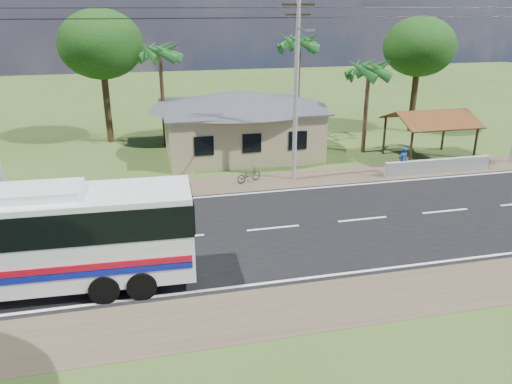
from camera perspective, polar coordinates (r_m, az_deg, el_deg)
ground at (r=23.38m, az=1.97°, el=-4.18°), size 120.00×120.00×0.00m
road at (r=23.37m, az=1.97°, el=-4.16°), size 120.00×16.00×0.03m
house at (r=34.85m, az=-1.94°, el=8.77°), size 12.40×10.00×5.00m
waiting_shed at (r=35.14m, az=19.36°, el=7.87°), size 5.20×4.48×3.35m
concrete_barrier at (r=32.81m, az=20.03°, el=2.80°), size 7.00×0.30×0.90m
utility_poles at (r=28.48m, az=3.99°, el=12.44°), size 32.80×2.22×11.00m
palm_near at (r=35.14m, az=12.79°, el=13.46°), size 2.80×2.80×6.70m
palm_mid at (r=37.88m, az=4.96°, el=16.57°), size 2.80×2.80×8.20m
palm_far at (r=36.64m, az=-10.96°, el=15.39°), size 2.80×2.80×7.70m
tree_behind_house at (r=38.64m, az=-17.31°, el=15.77°), size 6.00×6.00×9.61m
tree_behind_shed at (r=42.49m, az=18.16°, el=15.46°), size 5.60×5.60×9.02m
coach_bus at (r=19.42m, az=-26.53°, el=-4.50°), size 12.95×3.23×3.99m
motorcycle at (r=29.32m, az=-0.83°, el=1.98°), size 1.71×1.17×0.85m
person at (r=31.61m, az=16.42°, el=3.41°), size 0.74×0.57×1.79m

